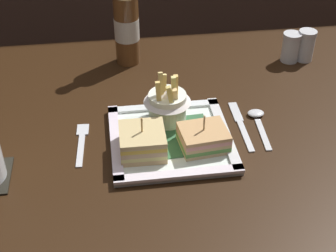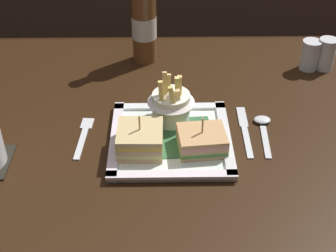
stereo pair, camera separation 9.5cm
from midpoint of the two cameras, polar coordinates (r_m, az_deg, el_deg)
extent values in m
cube|color=black|center=(0.99, -3.08, -2.66)|extent=(1.20, 0.93, 0.03)
cylinder|color=black|center=(1.63, 14.68, -2.45)|extent=(0.07, 0.07, 0.71)
cube|color=white|center=(0.97, -2.48, -1.81)|extent=(0.24, 0.24, 0.01)
cube|color=#31613B|center=(0.97, -2.49, -1.54)|extent=(0.17, 0.14, 0.00)
cube|color=white|center=(0.88, -1.76, -5.72)|extent=(0.24, 0.02, 0.01)
cube|color=white|center=(1.05, -3.11, 2.16)|extent=(0.24, 0.02, 0.01)
cube|color=white|center=(0.97, -8.90, -1.97)|extent=(0.02, 0.24, 0.01)
cube|color=silver|center=(0.98, 3.82, -0.89)|extent=(0.02, 0.24, 0.01)
cube|color=#DAB276|center=(0.94, -5.85, -2.79)|extent=(0.09, 0.09, 0.01)
cube|color=#E6D680|center=(0.93, -5.88, -2.35)|extent=(0.09, 0.09, 0.01)
cube|color=tan|center=(0.93, -5.92, -1.91)|extent=(0.09, 0.09, 0.01)
cube|color=#E4C248|center=(0.92, -5.95, -1.46)|extent=(0.09, 0.09, 0.01)
cube|color=#D2B779|center=(0.92, -5.99, -1.01)|extent=(0.09, 0.09, 0.01)
cylinder|color=tan|center=(0.92, -5.98, -1.15)|extent=(0.00, 0.00, 0.08)
cube|color=tan|center=(0.95, 1.22, -2.24)|extent=(0.10, 0.08, 0.01)
cube|color=#53873E|center=(0.94, 1.23, -1.87)|extent=(0.10, 0.08, 0.01)
cube|color=tan|center=(0.94, 1.23, -1.50)|extent=(0.10, 0.08, 0.01)
cube|color=#D99489|center=(0.93, 1.24, -1.12)|extent=(0.10, 0.08, 0.01)
cube|color=tan|center=(0.93, 1.24, -0.74)|extent=(0.10, 0.08, 0.01)
cylinder|color=tan|center=(0.93, 1.24, -0.71)|extent=(0.00, 0.00, 0.07)
cylinder|color=white|center=(1.00, -2.81, 2.06)|extent=(0.08, 0.08, 0.06)
cone|color=white|center=(0.98, -2.85, 3.44)|extent=(0.10, 0.10, 0.03)
cube|color=#EDDF81|center=(0.97, -2.14, 3.83)|extent=(0.01, 0.01, 0.07)
cube|color=#EAD26F|center=(0.96, -2.49, 2.90)|extent=(0.02, 0.01, 0.06)
cube|color=#E5C575|center=(0.98, -3.47, 4.00)|extent=(0.01, 0.03, 0.08)
cube|color=#F2CB6B|center=(0.96, -3.91, 3.21)|extent=(0.01, 0.01, 0.07)
cube|color=#F0C368|center=(0.98, -1.91, 4.02)|extent=(0.01, 0.01, 0.07)
cube|color=#F0CE7C|center=(0.98, -3.30, 3.96)|extent=(0.01, 0.02, 0.07)
cube|color=#F1CE89|center=(0.97, -1.91, 2.98)|extent=(0.01, 0.01, 0.05)
cylinder|color=brown|center=(1.22, -7.06, 10.93)|extent=(0.06, 0.06, 0.17)
cylinder|color=beige|center=(1.22, -7.08, 11.07)|extent=(0.06, 0.06, 0.06)
cube|color=silver|center=(0.98, -12.86, -2.89)|extent=(0.02, 0.10, 0.00)
cube|color=silver|center=(1.03, -12.46, -0.52)|extent=(0.03, 0.04, 0.00)
cube|color=silver|center=(0.99, 6.29, -1.27)|extent=(0.01, 0.10, 0.00)
cube|color=silver|center=(1.06, 5.32, 1.54)|extent=(0.02, 0.07, 0.00)
cube|color=silver|center=(1.00, 8.31, -1.09)|extent=(0.02, 0.10, 0.00)
ellipsoid|color=silver|center=(1.05, 7.62, 1.39)|extent=(0.04, 0.03, 0.01)
cylinder|color=silver|center=(1.26, 11.91, 8.64)|extent=(0.04, 0.04, 0.06)
cylinder|color=white|center=(1.27, 11.83, 8.13)|extent=(0.04, 0.04, 0.04)
cylinder|color=silver|center=(1.25, 12.12, 10.15)|extent=(0.05, 0.05, 0.01)
cylinder|color=silver|center=(1.28, 13.58, 8.79)|extent=(0.04, 0.04, 0.07)
cylinder|color=#3E2F2B|center=(1.28, 13.50, 8.24)|extent=(0.04, 0.04, 0.04)
cylinder|color=silver|center=(1.26, 13.84, 10.37)|extent=(0.04, 0.04, 0.01)
camera|label=1|loc=(0.05, -92.86, -2.12)|focal=52.64mm
camera|label=2|loc=(0.05, 87.14, 2.12)|focal=52.64mm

